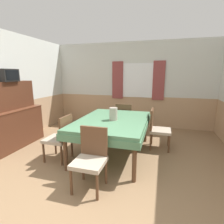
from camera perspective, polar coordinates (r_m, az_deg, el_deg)
name	(u,v)px	position (r m, az deg, el deg)	size (l,w,h in m)	color
ground_plane	(67,220)	(2.41, -14.47, -30.97)	(16.00, 16.00, 0.00)	#846647
wall_back	(132,85)	(5.60, 6.39, 8.84)	(5.33, 0.10, 2.60)	silver
wall_left	(16,88)	(4.92, -28.76, 6.85)	(0.05, 4.40, 2.60)	silver
dining_table	(113,124)	(3.56, 0.21, -3.94)	(1.37, 1.91, 0.74)	#4C7A56
chair_head_near	(91,157)	(2.62, -6.93, -14.24)	(0.44, 0.44, 0.89)	brown
chair_right_far	(157,128)	(4.01, 14.60, -5.00)	(0.44, 0.44, 0.89)	brown
chair_head_window	(124,119)	(4.68, 4.08, -2.13)	(0.44, 0.44, 0.89)	brown
chair_left_near	(61,137)	(3.49, -16.45, -7.71)	(0.44, 0.44, 0.89)	brown
sideboard	(14,120)	(4.54, -29.46, -2.19)	(0.46, 1.37, 1.48)	#4C2819
tv	(7,75)	(4.41, -31.00, 10.25)	(0.29, 0.39, 0.27)	black
vase	(113,114)	(3.44, 0.46, -0.63)	(0.16, 0.16, 0.25)	#A39989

